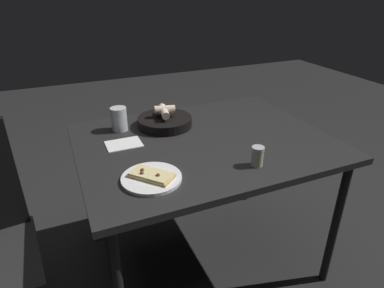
{
  "coord_description": "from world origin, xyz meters",
  "views": [
    {
      "loc": [
        -0.62,
        -1.28,
        1.43
      ],
      "look_at": [
        -0.09,
        -0.06,
        0.77
      ],
      "focal_mm": 31.02,
      "sensor_mm": 36.0,
      "label": 1
    }
  ],
  "objects_px": {
    "bread_basket": "(165,121)",
    "pepper_shaker": "(257,157)",
    "pizza_plate": "(151,177)",
    "beer_glass": "(119,120)",
    "dining_table": "(204,151)"
  },
  "relations": [
    {
      "from": "dining_table",
      "to": "beer_glass",
      "type": "height_order",
      "value": "beer_glass"
    },
    {
      "from": "beer_glass",
      "to": "dining_table",
      "type": "bearing_deg",
      "value": -38.25
    },
    {
      "from": "pepper_shaker",
      "to": "beer_glass",
      "type": "bearing_deg",
      "value": 127.06
    },
    {
      "from": "beer_glass",
      "to": "pizza_plate",
      "type": "bearing_deg",
      "value": -89.18
    },
    {
      "from": "pizza_plate",
      "to": "pepper_shaker",
      "type": "distance_m",
      "value": 0.43
    },
    {
      "from": "bread_basket",
      "to": "beer_glass",
      "type": "distance_m",
      "value": 0.23
    },
    {
      "from": "pizza_plate",
      "to": "bread_basket",
      "type": "xyz_separation_m",
      "value": [
        0.22,
        0.47,
        0.02
      ]
    },
    {
      "from": "dining_table",
      "to": "beer_glass",
      "type": "xyz_separation_m",
      "value": [
        -0.34,
        0.27,
        0.11
      ]
    },
    {
      "from": "pizza_plate",
      "to": "bread_basket",
      "type": "distance_m",
      "value": 0.52
    },
    {
      "from": "bread_basket",
      "to": "pepper_shaker",
      "type": "height_order",
      "value": "bread_basket"
    },
    {
      "from": "pizza_plate",
      "to": "pepper_shaker",
      "type": "xyz_separation_m",
      "value": [
        0.43,
        -0.06,
        0.03
      ]
    },
    {
      "from": "dining_table",
      "to": "bread_basket",
      "type": "bearing_deg",
      "value": 116.74
    },
    {
      "from": "pizza_plate",
      "to": "dining_table",
      "type": "bearing_deg",
      "value": 35.88
    },
    {
      "from": "dining_table",
      "to": "pizza_plate",
      "type": "bearing_deg",
      "value": -144.12
    },
    {
      "from": "bread_basket",
      "to": "beer_glass",
      "type": "bearing_deg",
      "value": 169.92
    }
  ]
}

